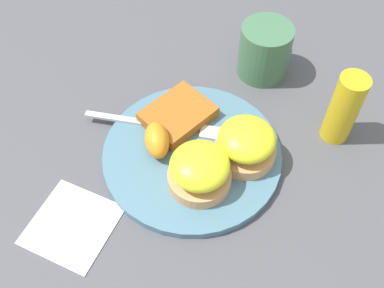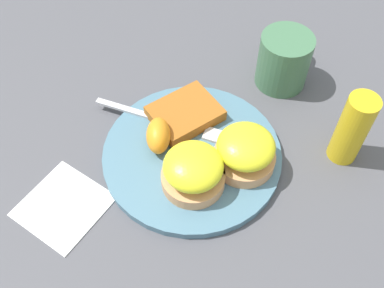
{
  "view_description": "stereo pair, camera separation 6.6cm",
  "coord_description": "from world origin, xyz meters",
  "px_view_note": "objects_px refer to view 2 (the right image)",
  "views": [
    {
      "loc": [
        -0.37,
        -0.12,
        0.57
      ],
      "look_at": [
        0.0,
        0.0,
        0.03
      ],
      "focal_mm": 42.0,
      "sensor_mm": 36.0,
      "label": 1
    },
    {
      "loc": [
        -0.35,
        -0.18,
        0.57
      ],
      "look_at": [
        0.0,
        0.0,
        0.03
      ],
      "focal_mm": 42.0,
      "sensor_mm": 36.0,
      "label": 2
    }
  ],
  "objects_px": {
    "sandwich_benedict_left": "(193,171)",
    "condiment_bottle": "(352,129)",
    "sandwich_benedict_right": "(245,151)",
    "hashbrown_patty": "(185,113)",
    "orange_wedge": "(158,136)",
    "fork": "(173,123)",
    "cup": "(284,60)"
  },
  "relations": [
    {
      "from": "cup",
      "to": "orange_wedge",
      "type": "bearing_deg",
      "value": 153.43
    },
    {
      "from": "sandwich_benedict_left",
      "to": "fork",
      "type": "xyz_separation_m",
      "value": [
        0.08,
        0.08,
        -0.03
      ]
    },
    {
      "from": "orange_wedge",
      "to": "fork",
      "type": "height_order",
      "value": "orange_wedge"
    },
    {
      "from": "sandwich_benedict_right",
      "to": "cup",
      "type": "xyz_separation_m",
      "value": [
        0.2,
        0.01,
        0.0
      ]
    },
    {
      "from": "sandwich_benedict_left",
      "to": "cup",
      "type": "height_order",
      "value": "cup"
    },
    {
      "from": "fork",
      "to": "sandwich_benedict_right",
      "type": "bearing_deg",
      "value": -97.27
    },
    {
      "from": "sandwich_benedict_right",
      "to": "hashbrown_patty",
      "type": "height_order",
      "value": "sandwich_benedict_right"
    },
    {
      "from": "cup",
      "to": "fork",
      "type": "bearing_deg",
      "value": 148.11
    },
    {
      "from": "sandwich_benedict_right",
      "to": "condiment_bottle",
      "type": "bearing_deg",
      "value": -53.34
    },
    {
      "from": "fork",
      "to": "cup",
      "type": "height_order",
      "value": "cup"
    },
    {
      "from": "hashbrown_patty",
      "to": "condiment_bottle",
      "type": "bearing_deg",
      "value": -77.13
    },
    {
      "from": "cup",
      "to": "condiment_bottle",
      "type": "xyz_separation_m",
      "value": [
        -0.1,
        -0.14,
        0.01
      ]
    },
    {
      "from": "sandwich_benedict_left",
      "to": "sandwich_benedict_right",
      "type": "bearing_deg",
      "value": -38.52
    },
    {
      "from": "sandwich_benedict_right",
      "to": "condiment_bottle",
      "type": "distance_m",
      "value": 0.16
    },
    {
      "from": "hashbrown_patty",
      "to": "condiment_bottle",
      "type": "xyz_separation_m",
      "value": [
        0.06,
        -0.24,
        0.04
      ]
    },
    {
      "from": "hashbrown_patty",
      "to": "sandwich_benedict_left",
      "type": "bearing_deg",
      "value": -146.97
    },
    {
      "from": "orange_wedge",
      "to": "hashbrown_patty",
      "type": "bearing_deg",
      "value": -9.34
    },
    {
      "from": "orange_wedge",
      "to": "condiment_bottle",
      "type": "distance_m",
      "value": 0.28
    },
    {
      "from": "sandwich_benedict_left",
      "to": "orange_wedge",
      "type": "bearing_deg",
      "value": 64.65
    },
    {
      "from": "orange_wedge",
      "to": "cup",
      "type": "xyz_separation_m",
      "value": [
        0.22,
        -0.11,
        0.01
      ]
    },
    {
      "from": "sandwich_benedict_left",
      "to": "hashbrown_patty",
      "type": "height_order",
      "value": "sandwich_benedict_left"
    },
    {
      "from": "sandwich_benedict_left",
      "to": "fork",
      "type": "height_order",
      "value": "sandwich_benedict_left"
    },
    {
      "from": "orange_wedge",
      "to": "fork",
      "type": "relative_size",
      "value": 0.26
    },
    {
      "from": "sandwich_benedict_right",
      "to": "orange_wedge",
      "type": "distance_m",
      "value": 0.13
    },
    {
      "from": "sandwich_benedict_left",
      "to": "condiment_bottle",
      "type": "xyz_separation_m",
      "value": [
        0.16,
        -0.18,
        0.02
      ]
    },
    {
      "from": "hashbrown_patty",
      "to": "sandwich_benedict_right",
      "type": "bearing_deg",
      "value": -107.83
    },
    {
      "from": "orange_wedge",
      "to": "fork",
      "type": "bearing_deg",
      "value": 0.27
    },
    {
      "from": "sandwich_benedict_left",
      "to": "hashbrown_patty",
      "type": "relative_size",
      "value": 0.89
    },
    {
      "from": "fork",
      "to": "cup",
      "type": "distance_m",
      "value": 0.22
    },
    {
      "from": "sandwich_benedict_left",
      "to": "sandwich_benedict_right",
      "type": "relative_size",
      "value": 1.0
    },
    {
      "from": "cup",
      "to": "condiment_bottle",
      "type": "distance_m",
      "value": 0.17
    },
    {
      "from": "orange_wedge",
      "to": "cup",
      "type": "bearing_deg",
      "value": -26.57
    }
  ]
}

